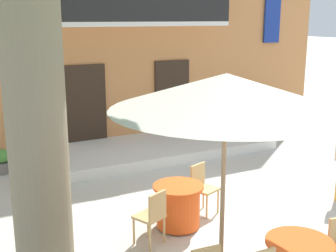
{
  "coord_description": "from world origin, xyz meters",
  "views": [
    {
      "loc": [
        -4.68,
        -6.41,
        3.5
      ],
      "look_at": [
        -0.59,
        1.58,
        1.3
      ],
      "focal_mm": 47.38,
      "sensor_mm": 36.0,
      "label": 1
    }
  ],
  "objects_px": {
    "cafe_chair_front_0": "(152,214)",
    "ground_planter_right": "(265,128)",
    "cafe_chair_front_1": "(202,185)",
    "ground_planter_left": "(2,160)",
    "cafe_table_front": "(178,206)",
    "cafe_umbrella": "(226,93)"
  },
  "relations": [
    {
      "from": "cafe_chair_front_0",
      "to": "cafe_chair_front_1",
      "type": "distance_m",
      "value": 1.51
    },
    {
      "from": "cafe_table_front",
      "to": "cafe_chair_front_1",
      "type": "xyz_separation_m",
      "value": [
        0.68,
        0.33,
        0.14
      ]
    },
    {
      "from": "ground_planter_left",
      "to": "cafe_table_front",
      "type": "bearing_deg",
      "value": -61.25
    },
    {
      "from": "ground_planter_left",
      "to": "cafe_umbrella",
      "type": "bearing_deg",
      "value": -71.06
    },
    {
      "from": "cafe_chair_front_0",
      "to": "ground_planter_right",
      "type": "distance_m",
      "value": 7.0
    },
    {
      "from": "cafe_table_front",
      "to": "ground_planter_right",
      "type": "xyz_separation_m",
      "value": [
        4.96,
        3.8,
        -0.06
      ]
    },
    {
      "from": "cafe_umbrella",
      "to": "ground_planter_right",
      "type": "height_order",
      "value": "cafe_umbrella"
    },
    {
      "from": "ground_planter_left",
      "to": "cafe_chair_front_1",
      "type": "bearing_deg",
      "value": -52.45
    },
    {
      "from": "ground_planter_left",
      "to": "ground_planter_right",
      "type": "relative_size",
      "value": 0.97
    },
    {
      "from": "ground_planter_right",
      "to": "cafe_umbrella",
      "type": "bearing_deg",
      "value": -133.51
    },
    {
      "from": "cafe_umbrella",
      "to": "ground_planter_left",
      "type": "bearing_deg",
      "value": 108.94
    },
    {
      "from": "cafe_umbrella",
      "to": "ground_planter_left",
      "type": "relative_size",
      "value": 5.08
    },
    {
      "from": "cafe_chair_front_0",
      "to": "cafe_chair_front_1",
      "type": "bearing_deg",
      "value": 27.92
    },
    {
      "from": "cafe_chair_front_0",
      "to": "ground_planter_right",
      "type": "bearing_deg",
      "value": 36.62
    },
    {
      "from": "cafe_chair_front_0",
      "to": "cafe_umbrella",
      "type": "bearing_deg",
      "value": -74.43
    },
    {
      "from": "cafe_chair_front_0",
      "to": "cafe_chair_front_1",
      "type": "height_order",
      "value": "same"
    },
    {
      "from": "cafe_chair_front_1",
      "to": "cafe_umbrella",
      "type": "relative_size",
      "value": 0.31
    },
    {
      "from": "cafe_umbrella",
      "to": "cafe_chair_front_0",
      "type": "bearing_deg",
      "value": 105.57
    },
    {
      "from": "cafe_chair_front_1",
      "to": "cafe_chair_front_0",
      "type": "bearing_deg",
      "value": -152.08
    },
    {
      "from": "cafe_table_front",
      "to": "ground_planter_left",
      "type": "height_order",
      "value": "cafe_table_front"
    },
    {
      "from": "cafe_table_front",
      "to": "cafe_chair_front_1",
      "type": "distance_m",
      "value": 0.77
    },
    {
      "from": "ground_planter_left",
      "to": "ground_planter_right",
      "type": "distance_m",
      "value": 7.3
    }
  ]
}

